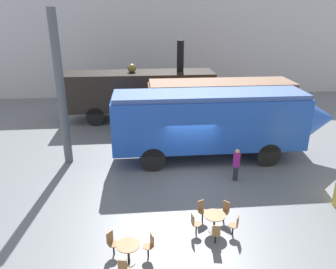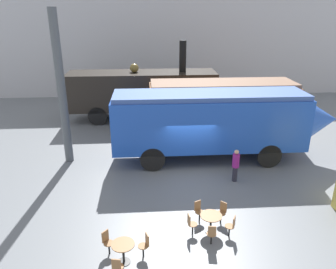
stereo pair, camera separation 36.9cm
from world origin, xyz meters
name	(u,v)px [view 2 (the right image)]	position (x,y,z in m)	size (l,w,h in m)	color
ground_plane	(189,169)	(0.00, 0.00, 0.00)	(80.00, 80.00, 0.00)	slate
backdrop_wall	(169,48)	(0.00, 15.71, 4.50)	(44.00, 0.15, 9.00)	silver
steam_locomotive	(143,90)	(-2.44, 8.63, 2.23)	(10.84, 2.74, 5.79)	black
passenger_coach_wooden	(222,105)	(2.62, 4.57, 2.17)	(9.17, 2.78, 3.64)	brown
streamlined_locomotive	(223,120)	(1.94, 1.12, 2.30)	(12.25, 2.54, 3.84)	blue
cafe_table_near	(123,248)	(-3.07, -6.57, 0.56)	(0.78, 0.78, 0.75)	black
cafe_table_mid	(211,219)	(0.13, -5.17, 0.55)	(0.83, 0.83, 0.72)	black
cafe_chair_0	(107,241)	(-3.65, -6.08, 0.51)	(0.41, 0.40, 0.87)	black
cafe_chair_1	(117,267)	(-3.21, -7.32, 0.51)	(0.36, 0.38, 0.87)	black
cafe_chair_2	(145,244)	(-2.35, -6.32, 0.51)	(0.39, 0.37, 0.87)	black
cafe_chair_3	(212,233)	(0.01, -5.94, 0.51)	(0.36, 0.37, 0.87)	black
cafe_chair_4	(232,225)	(0.83, -5.52, 0.51)	(0.40, 0.39, 0.87)	black
cafe_chair_5	(222,211)	(0.68, -4.61, 0.51)	(0.40, 0.40, 0.87)	black
cafe_chair_6	(199,210)	(-0.23, -4.47, 0.51)	(0.39, 0.40, 0.87)	black
cafe_chair_7	(191,223)	(-0.65, -5.29, 0.51)	(0.37, 0.36, 0.87)	black
visitor_person	(236,164)	(2.04, -1.40, 0.90)	(0.34, 0.34, 1.66)	#262633
support_pillar	(61,90)	(-6.52, 1.50, 4.00)	(0.44, 0.44, 8.00)	#4C5156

